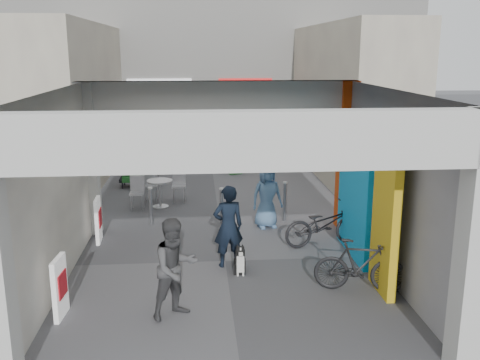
{
  "coord_description": "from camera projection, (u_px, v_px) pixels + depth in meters",
  "views": [
    {
      "loc": [
        -0.52,
        -10.16,
        4.18
      ],
      "look_at": [
        0.39,
        1.0,
        1.45
      ],
      "focal_mm": 40.0,
      "sensor_mm": 36.0,
      "label": 1
    }
  ],
  "objects": [
    {
      "name": "ground",
      "position": [
        225.0,
        261.0,
        10.87
      ],
      "size": [
        90.0,
        90.0,
        0.0
      ],
      "primitive_type": "plane",
      "color": "#57575D",
      "rests_on": "ground"
    },
    {
      "name": "arcade_canopy",
      "position": [
        257.0,
        157.0,
        9.57
      ],
      "size": [
        6.4,
        6.45,
        6.4
      ],
      "color": "#B6B6B2",
      "rests_on": "ground"
    },
    {
      "name": "far_building",
      "position": [
        207.0,
        54.0,
        23.47
      ],
      "size": [
        18.0,
        4.08,
        8.0
      ],
      "color": "silver",
      "rests_on": "ground"
    },
    {
      "name": "plaza_bldg_left",
      "position": [
        72.0,
        103.0,
        17.18
      ],
      "size": [
        2.0,
        9.0,
        5.0
      ],
      "primitive_type": "cube",
      "color": "#B8B199",
      "rests_on": "ground"
    },
    {
      "name": "plaza_bldg_right",
      "position": [
        346.0,
        101.0,
        17.89
      ],
      "size": [
        2.0,
        9.0,
        5.0
      ],
      "primitive_type": "cube",
      "color": "#B8B199",
      "rests_on": "ground"
    },
    {
      "name": "bollard_left",
      "position": [
        151.0,
        206.0,
        13.03
      ],
      "size": [
        0.09,
        0.09,
        0.92
      ],
      "primitive_type": "cylinder",
      "color": "gray",
      "rests_on": "ground"
    },
    {
      "name": "bollard_center",
      "position": [
        222.0,
        206.0,
        13.13
      ],
      "size": [
        0.09,
        0.09,
        0.88
      ],
      "primitive_type": "cylinder",
      "color": "gray",
      "rests_on": "ground"
    },
    {
      "name": "bollard_right",
      "position": [
        285.0,
        202.0,
        13.32
      ],
      "size": [
        0.09,
        0.09,
        0.98
      ],
      "primitive_type": "cylinder",
      "color": "gray",
      "rests_on": "ground"
    },
    {
      "name": "advert_board_near",
      "position": [
        60.0,
        287.0,
        8.5
      ],
      "size": [
        0.14,
        0.55,
        1.0
      ],
      "rotation": [
        0.0,
        0.0,
        -0.08
      ],
      "color": "white",
      "rests_on": "ground"
    },
    {
      "name": "advert_board_far",
      "position": [
        98.0,
        220.0,
        11.86
      ],
      "size": [
        0.12,
        0.55,
        1.0
      ],
      "rotation": [
        0.0,
        0.0,
        0.05
      ],
      "color": "white",
      "rests_on": "ground"
    },
    {
      "name": "cafe_set",
      "position": [
        157.0,
        193.0,
        14.82
      ],
      "size": [
        1.48,
        1.19,
        0.89
      ],
      "rotation": [
        0.0,
        0.0,
        0.3
      ],
      "color": "#A9A9AE",
      "rests_on": "ground"
    },
    {
      "name": "produce_stand",
      "position": [
        139.0,
        177.0,
        16.72
      ],
      "size": [
        1.16,
        0.63,
        0.76
      ],
      "rotation": [
        0.0,
        0.0,
        -0.36
      ],
      "color": "black",
      "rests_on": "ground"
    },
    {
      "name": "crate_stack",
      "position": [
        235.0,
        166.0,
        18.5
      ],
      "size": [
        0.52,
        0.45,
        0.56
      ],
      "rotation": [
        0.0,
        0.0,
        0.25
      ],
      "color": "#175117",
      "rests_on": "ground"
    },
    {
      "name": "border_collie",
      "position": [
        240.0,
        262.0,
        10.2
      ],
      "size": [
        0.23,
        0.44,
        0.61
      ],
      "rotation": [
        0.0,
        0.0,
        -0.09
      ],
      "color": "black",
      "rests_on": "ground"
    },
    {
      "name": "man_with_dog",
      "position": [
        228.0,
        226.0,
        10.44
      ],
      "size": [
        0.67,
        0.51,
        1.65
      ],
      "primitive_type": "imported",
      "rotation": [
        0.0,
        0.0,
        3.35
      ],
      "color": "black",
      "rests_on": "ground"
    },
    {
      "name": "man_back_turned",
      "position": [
        175.0,
        268.0,
        8.44
      ],
      "size": [
        1.0,
        0.95,
        1.64
      ],
      "primitive_type": "imported",
      "rotation": [
        0.0,
        0.0,
        0.57
      ],
      "color": "#414244",
      "rests_on": "ground"
    },
    {
      "name": "man_elderly",
      "position": [
        267.0,
        196.0,
        12.78
      ],
      "size": [
        0.86,
        0.67,
        1.55
      ],
      "primitive_type": "imported",
      "rotation": [
        0.0,
        0.0,
        0.25
      ],
      "color": "#5378A2",
      "rests_on": "ground"
    },
    {
      "name": "man_crates",
      "position": [
        228.0,
        141.0,
        19.73
      ],
      "size": [
        1.12,
        0.62,
        1.81
      ],
      "primitive_type": "imported",
      "rotation": [
        0.0,
        0.0,
        2.97
      ],
      "color": "black",
      "rests_on": "ground"
    },
    {
      "name": "bicycle_front",
      "position": [
        324.0,
        224.0,
        11.65
      ],
      "size": [
        1.92,
        1.03,
        0.96
      ],
      "primitive_type": "imported",
      "rotation": [
        0.0,
        0.0,
        1.8
      ],
      "color": "black",
      "rests_on": "ground"
    },
    {
      "name": "bicycle_rear",
      "position": [
        360.0,
        265.0,
        9.41
      ],
      "size": [
        1.67,
        0.81,
        0.97
      ],
      "primitive_type": "imported",
      "rotation": [
        0.0,
        0.0,
        1.34
      ],
      "color": "black",
      "rests_on": "ground"
    },
    {
      "name": "white_van",
      "position": [
        250.0,
        144.0,
        20.72
      ],
      "size": [
        4.05,
        2.76,
        1.28
      ],
      "primitive_type": "imported",
      "rotation": [
        0.0,
        0.0,
        1.21
      ],
      "color": "silver",
      "rests_on": "ground"
    }
  ]
}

